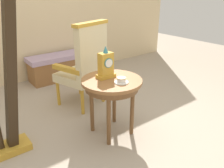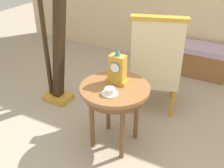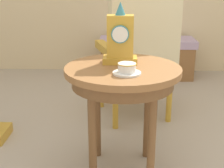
{
  "view_description": "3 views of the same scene",
  "coord_description": "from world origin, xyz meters",
  "px_view_note": "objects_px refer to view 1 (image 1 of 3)",
  "views": [
    {
      "loc": [
        -1.4,
        -1.69,
        1.51
      ],
      "look_at": [
        0.01,
        0.16,
        0.53
      ],
      "focal_mm": 36.92,
      "sensor_mm": 36.0,
      "label": 1
    },
    {
      "loc": [
        0.89,
        -1.79,
        1.86
      ],
      "look_at": [
        -0.15,
        0.16,
        0.6
      ],
      "focal_mm": 43.67,
      "sensor_mm": 36.0,
      "label": 2
    },
    {
      "loc": [
        -0.07,
        -1.6,
        1.11
      ],
      "look_at": [
        -0.13,
        0.08,
        0.53
      ],
      "focal_mm": 51.31,
      "sensor_mm": 36.0,
      "label": 3
    }
  ],
  "objects_px": {
    "harp": "(5,86)",
    "teacup_left": "(121,80)",
    "side_table": "(112,87)",
    "mantel_clock": "(106,65)",
    "armchair": "(85,64)",
    "window_bench": "(59,67)"
  },
  "relations": [
    {
      "from": "teacup_left",
      "to": "mantel_clock",
      "type": "distance_m",
      "value": 0.24
    },
    {
      "from": "mantel_clock",
      "to": "armchair",
      "type": "height_order",
      "value": "armchair"
    },
    {
      "from": "side_table",
      "to": "armchair",
      "type": "relative_size",
      "value": 0.56
    },
    {
      "from": "side_table",
      "to": "mantel_clock",
      "type": "distance_m",
      "value": 0.23
    },
    {
      "from": "teacup_left",
      "to": "harp",
      "type": "distance_m",
      "value": 1.08
    },
    {
      "from": "teacup_left",
      "to": "window_bench",
      "type": "distance_m",
      "value": 2.08
    },
    {
      "from": "side_table",
      "to": "mantel_clock",
      "type": "bearing_deg",
      "value": 101.55
    },
    {
      "from": "teacup_left",
      "to": "mantel_clock",
      "type": "bearing_deg",
      "value": 99.97
    },
    {
      "from": "mantel_clock",
      "to": "window_bench",
      "type": "xyz_separation_m",
      "value": [
        0.28,
        1.81,
        -0.55
      ]
    },
    {
      "from": "side_table",
      "to": "teacup_left",
      "type": "xyz_separation_m",
      "value": [
        0.02,
        -0.13,
        0.11
      ]
    },
    {
      "from": "mantel_clock",
      "to": "window_bench",
      "type": "height_order",
      "value": "mantel_clock"
    },
    {
      "from": "side_table",
      "to": "teacup_left",
      "type": "bearing_deg",
      "value": -80.99
    },
    {
      "from": "harp",
      "to": "window_bench",
      "type": "relative_size",
      "value": 1.62
    },
    {
      "from": "window_bench",
      "to": "side_table",
      "type": "bearing_deg",
      "value": -98.08
    },
    {
      "from": "teacup_left",
      "to": "mantel_clock",
      "type": "relative_size",
      "value": 0.43
    },
    {
      "from": "armchair",
      "to": "mantel_clock",
      "type": "bearing_deg",
      "value": -102.0
    },
    {
      "from": "teacup_left",
      "to": "mantel_clock",
      "type": "height_order",
      "value": "mantel_clock"
    },
    {
      "from": "harp",
      "to": "window_bench",
      "type": "xyz_separation_m",
      "value": [
        1.21,
        1.53,
        -0.47
      ]
    },
    {
      "from": "armchair",
      "to": "window_bench",
      "type": "xyz_separation_m",
      "value": [
        0.15,
        1.16,
        -0.37
      ]
    },
    {
      "from": "side_table",
      "to": "harp",
      "type": "height_order",
      "value": "harp"
    },
    {
      "from": "armchair",
      "to": "teacup_left",
      "type": "bearing_deg",
      "value": -96.69
    },
    {
      "from": "harp",
      "to": "teacup_left",
      "type": "bearing_deg",
      "value": -26.68
    }
  ]
}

